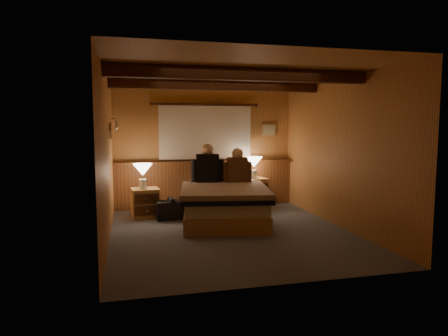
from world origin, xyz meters
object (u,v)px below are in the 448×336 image
object	(u,v)px
nightstand_right	(252,193)
lamp_left	(143,171)
person_right	(237,168)
bed	(224,204)
nightstand_left	(145,203)
duffel_bag	(171,210)
lamp_right	(254,163)
person_left	(207,166)

from	to	relation	value
nightstand_right	lamp_left	world-z (taller)	lamp_left
person_right	bed	bearing A→B (deg)	-116.93
nightstand_left	person_right	distance (m)	1.77
nightstand_right	person_right	size ratio (longest dim) A/B	0.96
duffel_bag	bed	bearing A→B (deg)	-34.10
nightstand_right	lamp_right	bearing A→B (deg)	-64.30
nightstand_right	lamp_left	size ratio (longest dim) A/B	1.37
nightstand_right	duffel_bag	world-z (taller)	nightstand_right
lamp_right	duffel_bag	world-z (taller)	lamp_right
nightstand_left	lamp_right	size ratio (longest dim) A/B	1.21
nightstand_left	lamp_left	distance (m)	0.57
bed	duffel_bag	distance (m)	0.98
lamp_right	person_right	size ratio (longest dim) A/B	0.67
lamp_left	person_right	world-z (taller)	person_right
nightstand_left	person_right	bearing A→B (deg)	-12.90
lamp_left	lamp_right	size ratio (longest dim) A/B	1.05
bed	nightstand_left	distance (m)	1.48
bed	lamp_right	xyz separation A→B (m)	(0.86, 1.06, 0.57)
nightstand_right	person_right	bearing A→B (deg)	-137.59
bed	person_right	bearing A→B (deg)	64.23
person_right	nightstand_right	bearing A→B (deg)	60.31
lamp_left	duffel_bag	bearing A→B (deg)	-25.65
person_left	duffel_bag	bearing A→B (deg)	-161.92
nightstand_left	lamp_right	bearing A→B (deg)	3.25
lamp_left	person_right	xyz separation A→B (m)	(1.68, -0.20, 0.04)
nightstand_left	duffel_bag	xyz separation A→B (m)	(0.44, -0.26, -0.09)
person_left	duffel_bag	xyz separation A→B (m)	(-0.68, -0.14, -0.74)
person_left	duffel_bag	world-z (taller)	person_left
bed	duffel_bag	xyz separation A→B (m)	(-0.84, 0.49, -0.15)
person_left	person_right	world-z (taller)	person_left
bed	lamp_right	bearing A→B (deg)	60.62
duffel_bag	person_left	bearing A→B (deg)	8.06
lamp_left	lamp_right	distance (m)	2.20
lamp_right	person_right	world-z (taller)	person_right
lamp_left	duffel_bag	size ratio (longest dim) A/B	0.82
nightstand_right	lamp_right	distance (m)	0.60
nightstand_right	lamp_left	bearing A→B (deg)	-179.10
bed	lamp_left	xyz separation A→B (m)	(-1.31, 0.72, 0.51)
lamp_left	duffel_bag	distance (m)	0.85
nightstand_left	nightstand_right	xyz separation A→B (m)	(2.11, 0.36, 0.04)
nightstand_left	person_left	distance (m)	1.29
person_left	person_right	size ratio (longest dim) A/B	1.12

